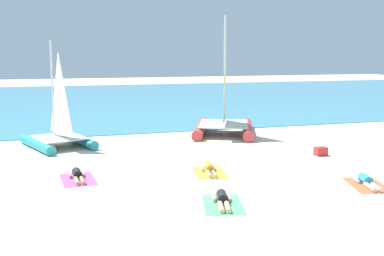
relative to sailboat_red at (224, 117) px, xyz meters
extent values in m
plane|color=beige|center=(-3.20, 0.54, -0.93)|extent=(120.00, 120.00, 0.00)
cube|color=teal|center=(-3.20, 21.42, -0.91)|extent=(120.00, 40.00, 0.05)
cylinder|color=#CC3838|center=(-1.10, 0.62, -0.66)|extent=(2.36, 4.64, 0.55)
cylinder|color=#CC3838|center=(1.22, -0.35, -0.66)|extent=(2.36, 4.64, 0.55)
cube|color=silver|center=(-0.03, -0.07, -0.35)|extent=(3.51, 3.80, 0.07)
cylinder|color=silver|center=(0.23, 0.56, 2.47)|extent=(0.11, 0.11, 5.71)
pyramid|color=#EAEA99|center=(-0.20, -0.48, 2.30)|extent=(1.04, 2.34, 4.80)
cylinder|color=teal|center=(-9.45, -1.09, -0.72)|extent=(1.66, 3.68, 0.43)
cylinder|color=teal|center=(-7.60, -0.43, -0.72)|extent=(1.66, 3.68, 0.43)
cube|color=silver|center=(-8.47, -0.93, -0.48)|extent=(2.65, 2.92, 0.05)
cylinder|color=silver|center=(-8.65, -0.43, 1.73)|extent=(0.09, 0.09, 4.46)
pyramid|color=white|center=(-8.35, -1.26, 1.59)|extent=(0.71, 1.87, 3.75)
cube|color=#D84C99|center=(-8.01, -6.88, -0.93)|extent=(1.21, 1.96, 0.01)
cylinder|color=black|center=(-8.02, -6.68, -0.77)|extent=(0.33, 0.64, 0.30)
sphere|color=tan|center=(-8.05, -6.27, -0.77)|extent=(0.22, 0.22, 0.22)
cylinder|color=tan|center=(-8.08, -7.33, -0.85)|extent=(0.18, 0.79, 0.14)
cylinder|color=tan|center=(-7.90, -7.32, -0.85)|extent=(0.18, 0.79, 0.14)
cylinder|color=tan|center=(-8.25, -6.54, -0.86)|extent=(0.13, 0.45, 0.10)
cylinder|color=tan|center=(-7.81, -6.51, -0.86)|extent=(0.13, 0.45, 0.10)
cube|color=#4CB266|center=(-4.24, -10.86, -0.93)|extent=(1.57, 2.13, 0.01)
cylinder|color=black|center=(-4.19, -10.66, -0.77)|extent=(0.46, 0.68, 0.30)
sphere|color=#D8AD84|center=(-4.08, -10.27, -0.77)|extent=(0.22, 0.22, 0.22)
cylinder|color=#D8AD84|center=(-4.45, -11.26, -0.85)|extent=(0.34, 0.79, 0.14)
cylinder|color=#D8AD84|center=(-4.28, -11.31, -0.85)|extent=(0.34, 0.79, 0.14)
cylinder|color=#D8AD84|center=(-4.36, -10.45, -0.86)|extent=(0.22, 0.46, 0.10)
cylinder|color=#D8AD84|center=(-3.93, -10.57, -0.86)|extent=(0.22, 0.46, 0.10)
cube|color=yellow|center=(-3.41, -7.40, -0.93)|extent=(1.43, 2.07, 0.01)
cylinder|color=orange|center=(-3.37, -7.20, -0.77)|extent=(0.41, 0.66, 0.30)
sphere|color=tan|center=(-3.29, -6.80, -0.77)|extent=(0.22, 0.22, 0.22)
cylinder|color=tan|center=(-3.58, -7.83, -0.85)|extent=(0.28, 0.79, 0.14)
cylinder|color=tan|center=(-3.40, -7.86, -0.85)|extent=(0.28, 0.79, 0.14)
cylinder|color=tan|center=(-3.56, -7.01, -0.86)|extent=(0.18, 0.46, 0.10)
cylinder|color=tan|center=(-3.12, -7.09, -0.86)|extent=(0.18, 0.46, 0.10)
cube|color=#EA5933|center=(0.97, -10.46, -0.93)|extent=(1.61, 2.14, 0.01)
cylinder|color=#268CCC|center=(1.02, -10.27, -0.77)|extent=(0.47, 0.68, 0.30)
sphere|color=beige|center=(1.14, -9.88, -0.77)|extent=(0.22, 0.22, 0.22)
cylinder|color=beige|center=(0.75, -10.86, -0.85)|extent=(0.36, 0.79, 0.14)
cylinder|color=beige|center=(0.92, -10.91, -0.85)|extent=(0.36, 0.79, 0.14)
cylinder|color=beige|center=(0.86, -10.05, -0.86)|extent=(0.23, 0.46, 0.10)
cylinder|color=beige|center=(1.28, -10.18, -0.86)|extent=(0.23, 0.46, 0.10)
cube|color=red|center=(2.04, -6.05, -0.75)|extent=(0.50, 0.36, 0.36)
camera|label=1|loc=(-8.87, -22.76, 3.31)|focal=43.47mm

